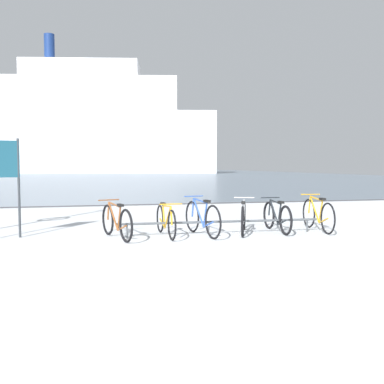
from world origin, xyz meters
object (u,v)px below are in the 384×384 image
object	(u,v)px
bicycle_4	(277,217)
ferry_ship	(87,127)
bicycle_2	(202,218)
bicycle_3	(243,217)
bicycle_1	(166,220)
bicycle_5	(318,215)
bicycle_0	(116,222)
info_sign	(5,170)

from	to	relation	value
bicycle_4	ferry_ship	xyz separation A→B (m)	(-5.17, 75.02, 8.36)
bicycle_2	bicycle_3	world-z (taller)	bicycle_2
bicycle_1	bicycle_2	world-z (taller)	bicycle_2
bicycle_5	ferry_ship	bearing A→B (deg)	94.69
bicycle_3	ferry_ship	bearing A→B (deg)	93.34
bicycle_4	bicycle_2	bearing A→B (deg)	-176.90
ferry_ship	bicycle_0	bearing A→B (deg)	-88.77
bicycle_1	bicycle_3	world-z (taller)	bicycle_3
bicycle_1	bicycle_4	xyz separation A→B (m)	(2.54, 0.04, 0.00)
bicycle_5	bicycle_0	bearing A→B (deg)	-179.62
bicycle_2	ferry_ship	world-z (taller)	ferry_ship
bicycle_2	bicycle_1	bearing A→B (deg)	176.28
bicycle_3	bicycle_1	bearing A→B (deg)	-178.38
bicycle_1	ferry_ship	xyz separation A→B (m)	(-2.64, 75.07, 8.37)
bicycle_0	bicycle_4	xyz separation A→B (m)	(3.56, 0.09, -0.01)
bicycle_2	bicycle_4	distance (m)	1.76
bicycle_3	bicycle_4	size ratio (longest dim) A/B	1.00
bicycle_1	bicycle_5	bearing A→B (deg)	-0.20
bicycle_2	bicycle_3	size ratio (longest dim) A/B	1.05
bicycle_1	bicycle_0	bearing A→B (deg)	-177.63
bicycle_3	bicycle_4	world-z (taller)	bicycle_3
bicycle_2	bicycle_5	bearing A→B (deg)	0.80
bicycle_0	info_sign	size ratio (longest dim) A/B	0.81
bicycle_3	info_sign	size ratio (longest dim) A/B	0.79
bicycle_0	bicycle_2	bearing A→B (deg)	-0.25
bicycle_4	info_sign	xyz separation A→B (m)	(-5.76, 0.46, 1.05)
bicycle_2	bicycle_0	bearing A→B (deg)	179.75
bicycle_2	bicycle_5	distance (m)	2.74
bicycle_1	bicycle_2	bearing A→B (deg)	-3.72
bicycle_2	bicycle_3	bearing A→B (deg)	5.88
bicycle_2	info_sign	xyz separation A→B (m)	(-3.99, 0.56, 1.02)
bicycle_1	bicycle_2	size ratio (longest dim) A/B	1.00
bicycle_0	bicycle_1	world-z (taller)	bicycle_0
bicycle_0	info_sign	world-z (taller)	info_sign
bicycle_3	bicycle_5	xyz separation A→B (m)	(1.77, -0.06, 0.03)
bicycle_0	bicycle_5	bearing A→B (deg)	0.38
bicycle_5	info_sign	distance (m)	6.83
bicycle_2	bicycle_3	distance (m)	0.98
bicycle_0	bicycle_5	world-z (taller)	bicycle_5
bicycle_2	bicycle_4	bearing A→B (deg)	3.10
bicycle_0	bicycle_2	distance (m)	1.80
ferry_ship	info_sign	bearing A→B (deg)	-90.45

